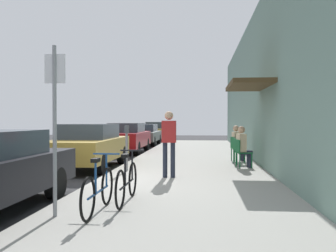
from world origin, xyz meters
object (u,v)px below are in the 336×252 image
object	(u,v)px
street_sign	(55,117)
pedestrian_standing	(169,139)
seated_patron_2	(238,142)
parked_car_4	(156,131)
bicycle_0	(99,190)
parked_car_2	(126,137)
cafe_chair_0	(241,151)
bicycle_1	(127,182)
parked_car_1	(89,145)
cafe_chair_2	(236,147)
seated_patron_0	(243,145)
parking_meter	(127,145)
parked_car_3	(144,134)
cafe_chair_1	(238,149)

from	to	relation	value
street_sign	pedestrian_standing	bearing A→B (deg)	70.29
seated_patron_2	parked_car_4	bearing A→B (deg)	107.64
bicycle_0	seated_patron_2	world-z (taller)	seated_patron_2
parked_car_2	pedestrian_standing	size ratio (longest dim) A/B	2.59
cafe_chair_0	bicycle_1	bearing A→B (deg)	-117.08
parked_car_1	cafe_chair_2	xyz separation A→B (m)	(4.95, 1.56, -0.13)
parked_car_4	bicycle_0	bearing A→B (deg)	-84.86
seated_patron_0	parked_car_2	bearing A→B (deg)	129.68
parking_meter	cafe_chair_0	bearing A→B (deg)	17.82
parked_car_3	street_sign	size ratio (longest dim) A/B	1.69
parked_car_2	bicycle_1	xyz separation A→B (m)	(2.40, -11.06, -0.28)
bicycle_1	street_sign	bearing A→B (deg)	-131.27
cafe_chair_1	seated_patron_2	size ratio (longest dim) A/B	0.67
parked_car_1	cafe_chair_1	distance (m)	5.00
bicycle_1	parked_car_4	bearing A→B (deg)	96.06
bicycle_0	cafe_chair_0	bearing A→B (deg)	63.55
bicycle_0	parking_meter	bearing A→B (deg)	96.69
street_sign	seated_patron_2	distance (m)	8.63
parked_car_1	street_sign	distance (m)	6.50
parked_car_1	parked_car_3	world-z (taller)	parked_car_1
street_sign	seated_patron_0	size ratio (longest dim) A/B	2.02
parked_car_2	parking_meter	bearing A→B (deg)	-77.77
parking_meter	seated_patron_2	xyz separation A→B (m)	(3.46, 2.91, -0.07)
cafe_chair_1	parked_car_4	bearing A→B (deg)	106.53
seated_patron_2	pedestrian_standing	distance (m)	4.52
parked_car_4	pedestrian_standing	bearing A→B (deg)	-81.69
seated_patron_2	pedestrian_standing	xyz separation A→B (m)	(-2.13, -3.97, 0.30)
parked_car_4	cafe_chair_2	distance (m)	16.53
seated_patron_0	parked_car_1	bearing A→B (deg)	177.39
parked_car_4	parking_meter	distance (m)	18.73
parked_car_3	street_sign	world-z (taller)	street_sign
parked_car_1	cafe_chair_1	size ratio (longest dim) A/B	5.06
street_sign	cafe_chair_0	bearing A→B (deg)	60.17
parked_car_1	cafe_chair_2	world-z (taller)	parked_car_1
parked_car_2	bicycle_1	size ratio (longest dim) A/B	2.57
parked_car_3	cafe_chair_0	distance (m)	12.46
cafe_chair_0	parking_meter	bearing A→B (deg)	-162.18
cafe_chair_2	pedestrian_standing	distance (m)	4.50
parked_car_1	cafe_chair_0	size ratio (longest dim) A/B	5.06
cafe_chair_0	pedestrian_standing	xyz separation A→B (m)	(-2.07, -2.16, 0.50)
bicycle_1	cafe_chair_2	distance (m)	7.27
cafe_chair_2	parked_car_4	bearing A→B (deg)	107.44
parked_car_2	seated_patron_2	world-z (taller)	parked_car_2
parked_car_3	bicycle_0	bearing A→B (deg)	-83.05
parked_car_1	bicycle_1	xyz separation A→B (m)	(2.40, -5.24, -0.28)
cafe_chair_0	seated_patron_2	xyz separation A→B (m)	(0.06, 1.81, 0.19)
parked_car_2	parked_car_3	bearing A→B (deg)	90.00
parked_car_3	seated_patron_2	bearing A→B (deg)	-62.48
parking_meter	bicycle_1	distance (m)	4.02
parked_car_2	street_sign	bearing A→B (deg)	-82.92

